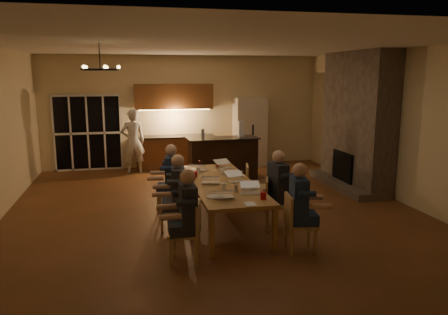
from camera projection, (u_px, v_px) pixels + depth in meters
floor at (214, 211)px, 8.66m from camera, size 9.00×9.00×0.00m
back_wall at (183, 112)px, 12.69m from camera, size 8.00×0.04×3.20m
right_wall at (400, 126)px, 9.21m from camera, size 0.04×9.00×3.20m
ceiling at (213, 44)px, 8.05m from camera, size 8.00×9.00×0.04m
french_doors at (88, 133)px, 12.17m from camera, size 1.86×0.08×2.10m
fireplace at (357, 120)px, 10.30m from camera, size 0.58×2.50×3.20m
kitchenette at (175, 127)px, 12.40m from camera, size 2.24×0.68×2.40m
refrigerator at (250, 132)px, 12.86m from camera, size 0.90×0.68×2.00m
dining_table at (222, 202)px, 7.98m from camera, size 1.10×3.16×0.75m
bar_island at (223, 158)px, 11.22m from camera, size 1.84×0.75×1.08m
chair_left_near at (185, 232)px, 6.27m from camera, size 0.54×0.54×0.89m
chair_left_mid at (175, 210)px, 7.29m from camera, size 0.54×0.54×0.89m
chair_left_far at (168, 193)px, 8.34m from camera, size 0.46×0.46×0.89m
chair_right_near at (301, 223)px, 6.64m from camera, size 0.49×0.49×0.89m
chair_right_mid at (278, 204)px, 7.60m from camera, size 0.56×0.56×0.89m
chair_right_far at (257, 187)px, 8.78m from camera, size 0.53×0.53×0.89m
person_left_near at (188, 217)px, 6.18m from camera, size 0.60×0.60×1.38m
person_right_near at (299, 208)px, 6.59m from camera, size 0.69×0.69×1.38m
person_left_mid at (179, 195)px, 7.28m from camera, size 0.64×0.64×1.38m
person_right_mid at (278, 189)px, 7.67m from camera, size 0.68×0.68×1.38m
person_left_far at (172, 180)px, 8.31m from camera, size 0.69×0.69×1.38m
standing_person at (133, 141)px, 11.83m from camera, size 0.69×0.50×1.76m
chandelier at (100, 70)px, 7.20m from camera, size 0.63×0.63×0.03m
laptop_a at (223, 190)px, 6.91m from camera, size 0.33×0.30×0.23m
laptop_b at (251, 187)px, 7.13m from camera, size 0.36×0.32×0.23m
laptop_c at (211, 177)px, 7.83m from camera, size 0.37×0.34×0.23m
laptop_d at (237, 175)px, 7.93m from camera, size 0.38×0.35×0.23m
laptop_e at (199, 165)px, 8.86m from camera, size 0.41×0.40×0.23m
laptop_f at (224, 163)px, 9.03m from camera, size 0.39×0.36×0.23m
mug_front at (223, 186)px, 7.44m from camera, size 0.09×0.09×0.10m
mug_mid at (223, 172)px, 8.53m from camera, size 0.08×0.08×0.10m
mug_back at (198, 170)px, 8.66m from camera, size 0.08×0.08×0.10m
redcup_near at (263, 196)px, 6.80m from camera, size 0.09×0.09×0.12m
redcup_mid at (195, 175)px, 8.22m from camera, size 0.09×0.09×0.12m
redcup_far at (218, 164)px, 9.24m from camera, size 0.08×0.08×0.12m
can_silver at (236, 189)px, 7.23m from camera, size 0.07×0.07×0.12m
can_cola at (200, 164)px, 9.24m from camera, size 0.06×0.06×0.12m
can_right at (241, 174)px, 8.28m from camera, size 0.07×0.07×0.12m
plate_near at (249, 188)px, 7.45m from camera, size 0.23×0.23×0.02m
plate_left at (215, 197)px, 6.93m from camera, size 0.25×0.25×0.02m
plate_far at (232, 171)px, 8.73m from camera, size 0.25×0.25×0.02m
notepad at (250, 204)px, 6.54m from camera, size 0.17×0.23×0.01m
bar_bottle at (203, 134)px, 10.93m from camera, size 0.08×0.08×0.24m
bar_blender at (241, 129)px, 11.28m from camera, size 0.13×0.13×0.40m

